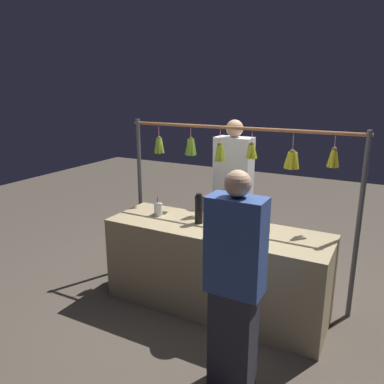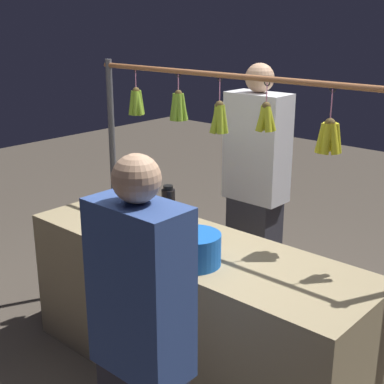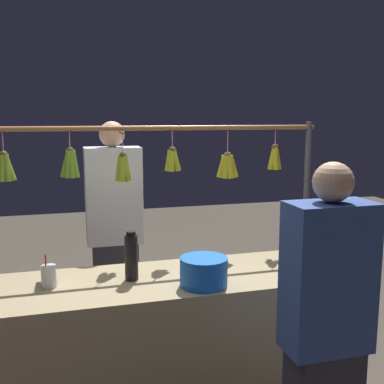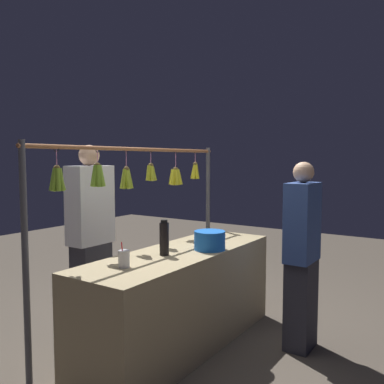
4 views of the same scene
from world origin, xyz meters
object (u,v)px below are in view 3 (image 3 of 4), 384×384
water_bottle (131,257)px  vendor_person (115,238)px  drink_cup (49,276)px  blue_bucket (204,272)px  customer_person (325,342)px

water_bottle → vendor_person: bearing=-89.6°
drink_cup → vendor_person: 0.95m
drink_cup → blue_bucket: bearing=165.9°
blue_bucket → vendor_person: bearing=-70.1°
vendor_person → drink_cup: bearing=61.7°
water_bottle → customer_person: (-0.71, 0.88, -0.18)m
blue_bucket → vendor_person: (0.38, -1.04, -0.05)m
water_bottle → drink_cup: 0.46m
vendor_person → customer_person: vendor_person is taller
blue_bucket → customer_person: customer_person is taller
blue_bucket → vendor_person: vendor_person is taller
drink_cup → customer_person: size_ratio=0.12×
water_bottle → drink_cup: size_ratio=1.55×
drink_cup → customer_person: 1.47m
drink_cup → customer_person: (-1.17, 0.89, -0.11)m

